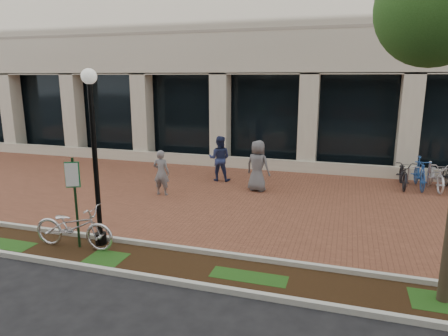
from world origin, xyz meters
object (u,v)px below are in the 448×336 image
(lamppost, at_px, (94,149))
(locked_bicycle, at_px, (74,227))
(pedestrian_right, at_px, (258,166))
(pedestrian_left, at_px, (161,173))
(parking_sign, at_px, (75,191))
(pedestrian_mid, at_px, (220,159))
(bollard, at_px, (429,174))

(lamppost, distance_m, locked_bicycle, 1.95)
(lamppost, distance_m, pedestrian_right, 6.57)
(locked_bicycle, distance_m, pedestrian_left, 4.69)
(parking_sign, bearing_deg, locked_bicycle, 175.37)
(locked_bicycle, bearing_deg, pedestrian_left, -3.64)
(pedestrian_left, relative_size, pedestrian_mid, 0.89)
(locked_bicycle, relative_size, bollard, 2.02)
(lamppost, distance_m, pedestrian_mid, 7.03)
(lamppost, height_order, locked_bicycle, lamppost)
(pedestrian_right, bearing_deg, pedestrian_mid, -12.37)
(pedestrian_mid, bearing_deg, pedestrian_left, 55.74)
(locked_bicycle, bearing_deg, lamppost, -55.74)
(pedestrian_mid, height_order, bollard, pedestrian_mid)
(lamppost, relative_size, locked_bicycle, 2.05)
(pedestrian_left, distance_m, pedestrian_mid, 2.83)
(lamppost, bearing_deg, locked_bicycle, -142.65)
(pedestrian_mid, bearing_deg, locked_bicycle, 72.91)
(pedestrian_left, relative_size, bollard, 1.56)
(lamppost, xyz_separation_m, pedestrian_mid, (0.89, 6.81, -1.51))
(lamppost, bearing_deg, pedestrian_right, 65.42)
(locked_bicycle, xyz_separation_m, pedestrian_mid, (1.37, 7.17, 0.35))
(parking_sign, relative_size, bollard, 2.18)
(bollard, bearing_deg, pedestrian_left, -157.17)
(parking_sign, height_order, pedestrian_mid, parking_sign)
(pedestrian_left, bearing_deg, bollard, -158.24)
(bollard, bearing_deg, pedestrian_right, -158.80)
(pedestrian_mid, relative_size, pedestrian_right, 0.97)
(locked_bicycle, bearing_deg, parking_sign, -74.53)
(locked_bicycle, xyz_separation_m, pedestrian_left, (0.04, 4.68, 0.26))
(pedestrian_mid, relative_size, bollard, 1.75)
(pedestrian_mid, distance_m, pedestrian_right, 2.03)
(locked_bicycle, distance_m, bollard, 12.51)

